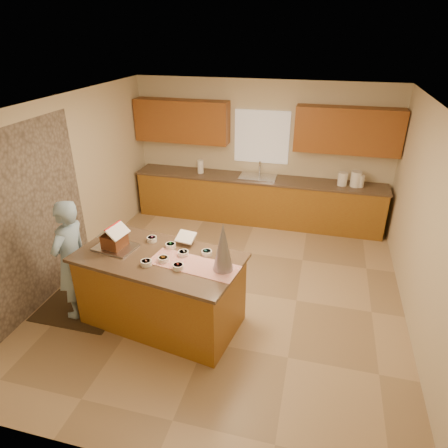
% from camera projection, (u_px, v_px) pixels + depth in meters
% --- Properties ---
extents(floor, '(5.50, 5.50, 0.00)m').
position_uv_depth(floor, '(227.00, 290.00, 5.94)').
color(floor, tan).
rests_on(floor, ground).
extents(ceiling, '(5.50, 5.50, 0.00)m').
position_uv_depth(ceiling, '(228.00, 105.00, 4.73)').
color(ceiling, silver).
rests_on(ceiling, floor).
extents(wall_back, '(5.50, 5.50, 0.00)m').
position_uv_depth(wall_back, '(261.00, 152.00, 7.72)').
color(wall_back, beige).
rests_on(wall_back, floor).
extents(wall_front, '(5.50, 5.50, 0.00)m').
position_uv_depth(wall_front, '(139.00, 355.00, 2.96)').
color(wall_front, beige).
rests_on(wall_front, floor).
extents(wall_left, '(5.50, 5.50, 0.00)m').
position_uv_depth(wall_left, '(65.00, 191.00, 5.89)').
color(wall_left, beige).
rests_on(wall_left, floor).
extents(wall_right, '(5.50, 5.50, 0.00)m').
position_uv_depth(wall_right, '(428.00, 229.00, 4.78)').
color(wall_right, beige).
rests_on(wall_right, floor).
extents(stone_accent, '(0.00, 2.50, 2.50)m').
position_uv_depth(stone_accent, '(31.00, 220.00, 5.24)').
color(stone_accent, gray).
rests_on(stone_accent, wall_left).
extents(window_curtain, '(1.05, 0.03, 1.00)m').
position_uv_depth(window_curtain, '(262.00, 137.00, 7.56)').
color(window_curtain, white).
rests_on(window_curtain, wall_back).
extents(back_counter_base, '(4.80, 0.60, 0.88)m').
position_uv_depth(back_counter_base, '(257.00, 201.00, 7.87)').
color(back_counter_base, '#86601B').
rests_on(back_counter_base, floor).
extents(back_counter_top, '(4.85, 0.63, 0.04)m').
position_uv_depth(back_counter_top, '(258.00, 179.00, 7.66)').
color(back_counter_top, brown).
rests_on(back_counter_top, back_counter_base).
extents(upper_cabinet_left, '(1.85, 0.35, 0.80)m').
position_uv_depth(upper_cabinet_left, '(182.00, 121.00, 7.66)').
color(upper_cabinet_left, '#915A1F').
rests_on(upper_cabinet_left, wall_back).
extents(upper_cabinet_right, '(1.85, 0.35, 0.80)m').
position_uv_depth(upper_cabinet_right, '(348.00, 131.00, 6.97)').
color(upper_cabinet_right, '#915A1F').
rests_on(upper_cabinet_right, wall_back).
extents(sink, '(0.70, 0.45, 0.12)m').
position_uv_depth(sink, '(258.00, 179.00, 7.66)').
color(sink, silver).
rests_on(sink, back_counter_top).
extents(faucet, '(0.03, 0.03, 0.28)m').
position_uv_depth(faucet, '(260.00, 168.00, 7.74)').
color(faucet, silver).
rests_on(faucet, back_counter_top).
extents(island_base, '(2.11, 1.30, 0.96)m').
position_uv_depth(island_base, '(161.00, 291.00, 5.12)').
color(island_base, '#86601B').
rests_on(island_base, floor).
extents(island_top, '(2.21, 1.40, 0.04)m').
position_uv_depth(island_top, '(158.00, 258.00, 4.89)').
color(island_top, brown).
rests_on(island_top, island_base).
extents(table_runner, '(1.14, 0.57, 0.01)m').
position_uv_depth(table_runner, '(194.00, 265.00, 4.70)').
color(table_runner, '#A9170C').
rests_on(table_runner, island_top).
extents(baking_tray, '(0.56, 0.45, 0.03)m').
position_uv_depth(baking_tray, '(116.00, 247.00, 5.05)').
color(baking_tray, silver).
rests_on(baking_tray, island_top).
extents(cookbook, '(0.27, 0.22, 0.10)m').
position_uv_depth(cookbook, '(186.00, 237.00, 5.12)').
color(cookbook, white).
rests_on(cookbook, island_top).
extents(tinsel_tree, '(0.28, 0.28, 0.60)m').
position_uv_depth(tinsel_tree, '(223.00, 247.00, 4.48)').
color(tinsel_tree, '#B3B2BE').
rests_on(tinsel_tree, island_top).
extents(rug, '(1.12, 0.73, 0.01)m').
position_uv_depth(rug, '(79.00, 310.00, 5.51)').
color(rug, black).
rests_on(rug, floor).
extents(boy, '(0.45, 0.64, 1.65)m').
position_uv_depth(boy, '(71.00, 260.00, 5.12)').
color(boy, '#8DAFC8').
rests_on(boy, rug).
extents(canister_a, '(0.17, 0.17, 0.24)m').
position_uv_depth(canister_a, '(343.00, 179.00, 7.25)').
color(canister_a, white).
rests_on(canister_a, back_counter_top).
extents(canister_b, '(0.20, 0.20, 0.28)m').
position_uv_depth(canister_b, '(356.00, 179.00, 7.19)').
color(canister_b, white).
rests_on(canister_b, back_counter_top).
extents(canister_c, '(0.15, 0.15, 0.22)m').
position_uv_depth(canister_c, '(360.00, 181.00, 7.18)').
color(canister_c, white).
rests_on(canister_c, back_counter_top).
extents(paper_towel, '(0.12, 0.12, 0.26)m').
position_uv_depth(paper_towel, '(201.00, 167.00, 7.85)').
color(paper_towel, white).
rests_on(paper_towel, back_counter_top).
extents(gingerbread_house, '(0.35, 0.35, 0.31)m').
position_uv_depth(gingerbread_house, '(114.00, 238.00, 4.99)').
color(gingerbread_house, '#5D2F18').
rests_on(gingerbread_house, baking_tray).
extents(candy_bowls, '(0.93, 0.69, 0.06)m').
position_uv_depth(candy_bowls, '(171.00, 254.00, 4.87)').
color(candy_bowls, '#9A3362').
rests_on(candy_bowls, island_top).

